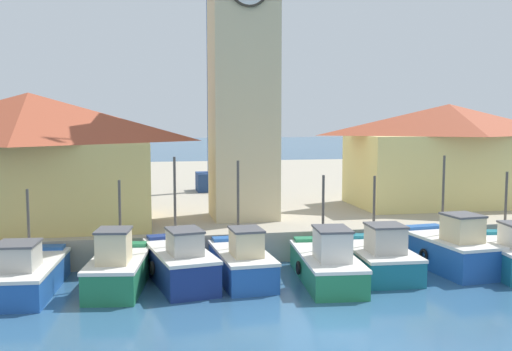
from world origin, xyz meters
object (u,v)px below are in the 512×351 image
Objects in this scene: fishing_boat_mid_right at (327,263)px; warehouse_left at (30,158)px; fishing_boat_center at (242,261)px; fishing_boat_far_right at (511,254)px; fishing_boat_mid_left at (180,262)px; fishing_boat_left_inner at (118,268)px; clock_tower at (243,48)px; warehouse_right at (448,153)px; fishing_boat_left_outer at (25,274)px; fishing_boat_right_inner at (378,257)px; port_crane_near at (214,79)px; fishing_boat_right_outer at (450,249)px.

fishing_boat_mid_right is 14.05m from warehouse_left.
fishing_boat_center is 1.06× the size of fishing_boat_far_right.
fishing_boat_mid_left is 9.47m from warehouse_left.
fishing_boat_left_inner is 0.27× the size of clock_tower.
warehouse_right is (12.94, 8.44, 3.37)m from fishing_boat_center.
warehouse_right is (21.42, 2.11, -0.20)m from warehouse_left.
fishing_boat_far_right is 0.41× the size of warehouse_right.
fishing_boat_mid_left reaches higher than fishing_boat_left_inner.
fishing_boat_right_inner is (13.08, -0.09, 0.03)m from fishing_boat_left_outer.
fishing_boat_far_right is at bearing -4.55° from fishing_boat_mid_left.
warehouse_right reaches higher than fishing_boat_left_outer.
fishing_boat_left_inner is 0.98× the size of fishing_boat_right_inner.
fishing_boat_mid_right is (3.07, -0.83, -0.01)m from fishing_boat_center.
fishing_boat_left_outer is at bearing 179.59° from fishing_boat_right_inner.
fishing_boat_left_outer is 14.09m from clock_tower.
fishing_boat_far_right is 0.40× the size of warehouse_left.
clock_tower is (5.72, 6.83, 8.60)m from fishing_boat_left_inner.
warehouse_right is (11.75, 1.93, -5.27)m from clock_tower.
port_crane_near reaches higher than fishing_boat_right_inner.
fishing_boat_mid_left reaches higher than fishing_boat_mid_right.
fishing_boat_mid_right is at bearing -31.80° from warehouse_left.
fishing_boat_mid_right is 1.18× the size of fishing_boat_right_inner.
warehouse_right is at bearing -36.85° from port_crane_near.
warehouse_left is (-0.77, 6.44, 3.63)m from fishing_boat_left_outer.
fishing_boat_far_right is (18.29, -0.86, 0.08)m from fishing_boat_left_outer.
fishing_boat_right_outer reaches higher than fishing_boat_left_outer.
warehouse_left is (-19.06, 7.30, 3.55)m from fishing_boat_far_right.
clock_tower is at bearing 36.66° from fishing_boat_left_outer.
fishing_boat_right_inner is 0.97× the size of fishing_boat_right_outer.
fishing_boat_mid_left is at bearing -45.51° from warehouse_left.
fishing_boat_far_right is 20.71m from warehouse_left.
clock_tower reaches higher than fishing_boat_right_inner.
fishing_boat_right_outer is 0.26× the size of port_crane_near.
fishing_boat_mid_left is (5.39, 0.17, 0.11)m from fishing_boat_left_outer.
warehouse_right reaches higher than fishing_boat_far_right.
fishing_boat_mid_right is 7.51m from fishing_boat_far_right.
fishing_boat_right_outer is 0.44× the size of warehouse_right.
fishing_boat_center is at bearing -93.79° from port_crane_near.
port_crane_near reaches higher than warehouse_left.
warehouse_right is at bearing 33.10° from fishing_boat_center.
fishing_boat_mid_left is at bearing 1.80° from fishing_boat_left_outer.
clock_tower reaches higher than fishing_boat_right_outer.
fishing_boat_left_inner is 0.41× the size of warehouse_left.
fishing_boat_left_outer is at bearing -178.20° from fishing_boat_mid_left.
clock_tower is (-1.88, 7.34, 8.65)m from fishing_boat_mid_right.
fishing_boat_mid_right reaches higher than fishing_boat_left_outer.
port_crane_near is at bearing 78.64° from fishing_boat_mid_left.
warehouse_left is (-8.47, 6.33, 3.57)m from fishing_boat_center.
fishing_boat_far_right is (5.21, -0.76, 0.05)m from fishing_boat_right_inner.
fishing_boat_mid_right reaches higher than fishing_boat_left_inner.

